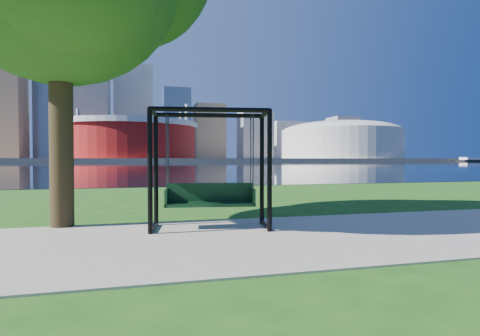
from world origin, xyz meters
name	(u,v)px	position (x,y,z in m)	size (l,w,h in m)	color
ground	(248,234)	(0.00, 0.00, 0.00)	(900.00, 900.00, 0.00)	#1E5114
path	(256,238)	(0.00, -0.50, 0.01)	(120.00, 4.00, 0.03)	#9E937F
river	(151,164)	(0.00, 102.00, 0.01)	(900.00, 180.00, 0.02)	black
far_bank	(146,160)	(0.00, 306.00, 1.00)	(900.00, 228.00, 2.00)	#937F60
stadium	(130,139)	(-10.00, 235.00, 14.23)	(83.00, 83.00, 32.00)	maroon
arena	(341,139)	(135.00, 235.00, 15.87)	(84.00, 84.00, 26.56)	beige
skyline	(141,118)	(-4.27, 319.39, 35.89)	(392.00, 66.00, 96.50)	gray
swing	(210,172)	(-0.60, 0.58, 1.12)	(2.37, 1.30, 2.31)	black
barge	(476,160)	(204.68, 187.69, 1.25)	(28.05, 9.47, 2.76)	black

